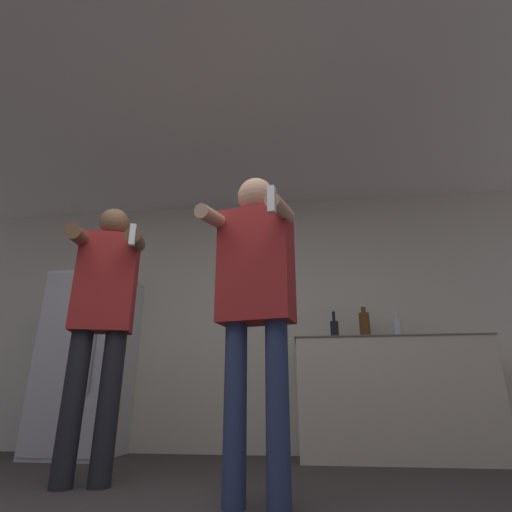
{
  "coord_description": "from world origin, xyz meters",
  "views": [
    {
      "loc": [
        0.63,
        -1.24,
        0.49
      ],
      "look_at": [
        0.37,
        0.86,
        1.25
      ],
      "focal_mm": 28.0,
      "sensor_mm": 36.0,
      "label": 1
    }
  ],
  "objects": [
    {
      "name": "ceiling_slab",
      "position": [
        0.0,
        1.38,
        2.57
      ],
      "size": [
        7.0,
        3.29,
        0.05
      ],
      "color": "silver",
      "rests_on": "wall_back"
    },
    {
      "name": "person_woman_foreground",
      "position": [
        0.37,
        0.85,
        1.05
      ],
      "size": [
        0.52,
        0.52,
        1.73
      ],
      "color": "navy",
      "rests_on": "ground_plane"
    },
    {
      "name": "person_man_side",
      "position": [
        -0.68,
        1.21,
        1.03
      ],
      "size": [
        0.54,
        0.53,
        1.77
      ],
      "color": "black",
      "rests_on": "ground_plane"
    },
    {
      "name": "bottle_red_label",
      "position": [
        1.19,
        2.54,
        1.13
      ],
      "size": [
        0.1,
        0.1,
        0.34
      ],
      "color": "#563314",
      "rests_on": "counter"
    },
    {
      "name": "bottle_tall_gin",
      "position": [
        0.91,
        2.54,
        1.09
      ],
      "size": [
        0.08,
        0.08,
        0.28
      ],
      "color": "black",
      "rests_on": "counter"
    },
    {
      "name": "wall_back",
      "position": [
        0.0,
        2.8,
        1.27
      ],
      "size": [
        7.0,
        0.06,
        2.55
      ],
      "color": "beige",
      "rests_on": "ground_plane"
    },
    {
      "name": "counter",
      "position": [
        1.36,
        2.5,
        0.5
      ],
      "size": [
        1.65,
        0.56,
        0.99
      ],
      "color": "#BCB29E",
      "rests_on": "ground_plane"
    },
    {
      "name": "refrigerator",
      "position": [
        -1.42,
        2.44,
        0.82
      ],
      "size": [
        0.7,
        0.69,
        1.64
      ],
      "color": "silver",
      "rests_on": "ground_plane"
    },
    {
      "name": "bottle_green_wine",
      "position": [
        1.47,
        2.54,
        1.09
      ],
      "size": [
        0.08,
        0.08,
        0.25
      ],
      "color": "silver",
      "rests_on": "counter"
    }
  ]
}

